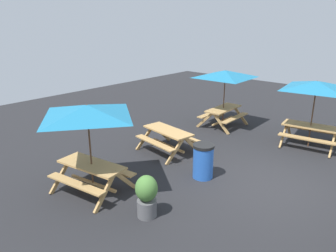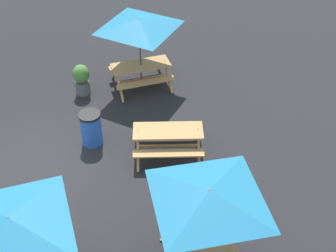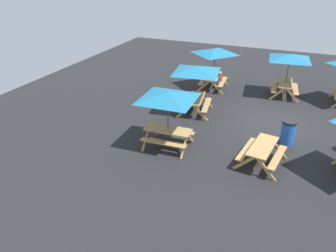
% 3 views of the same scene
% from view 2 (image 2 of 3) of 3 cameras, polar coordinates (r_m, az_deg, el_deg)
% --- Properties ---
extents(ground_plane, '(28.11, 28.11, 0.00)m').
position_cam_2_polar(ground_plane, '(12.50, -16.70, -5.20)').
color(ground_plane, '#232326').
rests_on(ground_plane, ground).
extents(picnic_table_0, '(1.98, 1.75, 0.81)m').
position_cam_2_polar(picnic_table_0, '(12.11, -0.00, -1.23)').
color(picnic_table_0, tan).
rests_on(picnic_table_0, ground).
extents(picnic_table_2, '(2.83, 2.83, 2.34)m').
position_cam_2_polar(picnic_table_2, '(8.65, 4.92, -9.13)').
color(picnic_table_2, tan).
rests_on(picnic_table_2, ground).
extents(picnic_table_4, '(2.80, 2.80, 2.34)m').
position_cam_2_polar(picnic_table_4, '(8.64, -18.48, -11.85)').
color(picnic_table_4, tan).
rests_on(picnic_table_4, ground).
extents(picnic_table_6, '(2.27, 2.27, 2.34)m').
position_cam_2_polar(picnic_table_6, '(13.94, -3.53, 11.75)').
color(picnic_table_6, tan).
rests_on(picnic_table_6, ground).
extents(trash_bin_blue, '(0.59, 0.59, 0.98)m').
position_cam_2_polar(trash_bin_blue, '(12.62, -9.36, -0.28)').
color(trash_bin_blue, blue).
rests_on(trash_bin_blue, ground).
extents(potted_plant_0, '(0.50, 0.50, 1.00)m').
position_cam_2_polar(potted_plant_0, '(14.53, -10.48, 5.69)').
color(potted_plant_0, '#59595B').
rests_on(potted_plant_0, ground).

